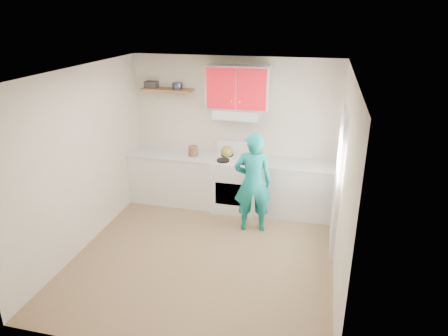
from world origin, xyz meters
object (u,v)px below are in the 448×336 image
(tin, at_px, (177,86))
(stove, at_px, (235,184))
(kettle, at_px, (227,152))
(crock, at_px, (193,152))
(person, at_px, (253,182))

(tin, bearing_deg, stove, -9.85)
(stove, distance_m, kettle, 0.58)
(tin, bearing_deg, crock, -32.22)
(crock, relative_size, person, 0.12)
(crock, bearing_deg, stove, 1.02)
(tin, distance_m, kettle, 1.41)
(stove, relative_size, crock, 4.69)
(kettle, height_order, person, person)
(tin, relative_size, crock, 0.88)
(tin, relative_size, person, 0.11)
(crock, bearing_deg, kettle, 10.72)
(stove, bearing_deg, person, -57.59)
(stove, xyz_separation_m, person, (0.42, -0.67, 0.35))
(tin, xyz_separation_m, crock, (0.31, -0.20, -1.09))
(kettle, distance_m, person, 0.99)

